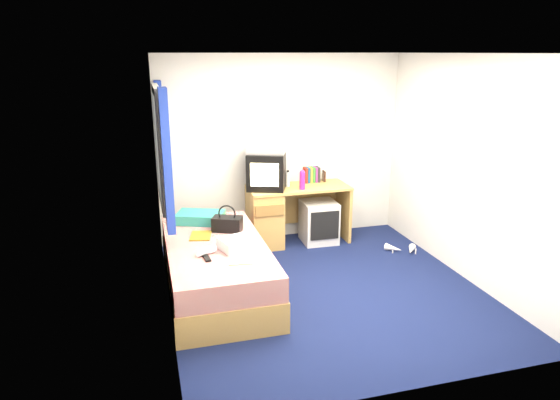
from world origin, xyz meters
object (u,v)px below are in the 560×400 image
object	(u,v)px
aerosol_can	(288,179)
water_bottle	(206,251)
white_heels	(402,249)
crt_tv	(267,171)
desk	(277,213)
bed	(217,268)
colour_swatch_fan	(241,263)
pillow	(200,217)
towel	(238,243)
handbag	(227,223)
storage_cube	(319,222)
picture_frame	(324,176)
vcr	(266,149)
remote_control	(207,258)
magazine	(201,236)
pink_water_bottle	(302,181)

from	to	relation	value
aerosol_can	water_bottle	size ratio (longest dim) A/B	0.96
water_bottle	white_heels	world-z (taller)	water_bottle
crt_tv	desk	bearing A→B (deg)	20.81
bed	colour_swatch_fan	bearing A→B (deg)	-75.77
desk	pillow	bearing A→B (deg)	-155.77
desk	towel	size ratio (longest dim) A/B	3.98
water_bottle	colour_swatch_fan	bearing A→B (deg)	-47.90
aerosol_can	handbag	distance (m)	1.29
pillow	storage_cube	xyz separation A→B (m)	(1.58, 0.38, -0.32)
bed	picture_frame	size ratio (longest dim) A/B	14.29
pillow	desk	world-z (taller)	desk
desk	water_bottle	distance (m)	1.82
storage_cube	picture_frame	size ratio (longest dim) A/B	3.90
picture_frame	white_heels	distance (m)	1.39
vcr	remote_control	world-z (taller)	vcr
bed	colour_swatch_fan	xyz separation A→B (m)	(0.15, -0.58, 0.28)
crt_tv	water_bottle	distance (m)	1.77
vcr	magazine	xyz separation A→B (m)	(-0.95, -0.94, -0.71)
handbag	colour_swatch_fan	size ratio (longest dim) A/B	1.63
crt_tv	white_heels	world-z (taller)	crt_tv
aerosol_can	crt_tv	bearing A→B (deg)	-175.22
bed	water_bottle	bearing A→B (deg)	-115.49
bed	desk	bearing A→B (deg)	50.24
remote_control	white_heels	bearing A→B (deg)	12.11
pink_water_bottle	remote_control	bearing A→B (deg)	-135.01
crt_tv	pink_water_bottle	size ratio (longest dim) A/B	2.62
pink_water_bottle	water_bottle	xyz separation A→B (m)	(-1.38, -1.28, -0.29)
bed	water_bottle	world-z (taller)	water_bottle
handbag	colour_swatch_fan	xyz separation A→B (m)	(-0.03, -0.91, -0.08)
pink_water_bottle	desk	bearing A→B (deg)	150.25
vcr	aerosol_can	world-z (taller)	vcr
vcr	handbag	size ratio (longest dim) A/B	1.29
pink_water_bottle	remote_control	xyz separation A→B (m)	(-1.39, -1.39, -0.31)
crt_tv	bed	bearing A→B (deg)	-104.76
vcr	pink_water_bottle	size ratio (longest dim) A/B	2.09
picture_frame	colour_swatch_fan	size ratio (longest dim) A/B	0.64
aerosol_can	handbag	bearing A→B (deg)	-137.43
picture_frame	desk	bearing A→B (deg)	-159.96
aerosol_can	colour_swatch_fan	size ratio (longest dim) A/B	0.88
magazine	white_heels	size ratio (longest dim) A/B	0.71
crt_tv	magazine	world-z (taller)	crt_tv
desk	storage_cube	size ratio (longest dim) A/B	2.38
aerosol_can	handbag	world-z (taller)	aerosol_can
crt_tv	towel	distance (m)	1.56
towel	colour_swatch_fan	world-z (taller)	towel
crt_tv	white_heels	size ratio (longest dim) A/B	1.47
pillow	towel	size ratio (longest dim) A/B	1.60
vcr	colour_swatch_fan	size ratio (longest dim) A/B	2.11
desk	vcr	xyz separation A→B (m)	(-0.14, 0.00, 0.85)
bed	desk	distance (m)	1.52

